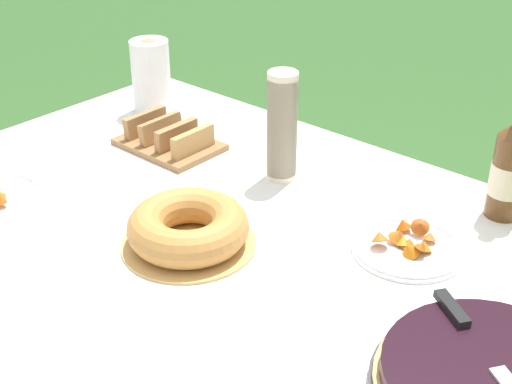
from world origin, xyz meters
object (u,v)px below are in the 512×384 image
Objects in this scene: cider_bottle_amber at (510,169)px; paper_towel_roll at (151,76)px; bundt_cake at (188,228)px; cup_stack at (282,127)px; bread_board at (169,139)px; snack_plate_left at (408,246)px; serving_knife at (487,354)px; berry_tart at (493,384)px.

cider_bottle_amber is 1.44× the size of paper_towel_roll.
cup_stack is (-0.05, 0.35, 0.09)m from bundt_cake.
cup_stack is at bearing 10.81° from bread_board.
cup_stack is 1.03× the size of bread_board.
cider_bottle_amber reaches higher than bread_board.
snack_plate_left is at bearing -1.35° from bread_board.
serving_knife is at bearing -15.03° from bread_board.
berry_tart is 1.23× the size of cider_bottle_amber.
paper_towel_roll is (-0.59, 0.43, 0.06)m from bundt_cake.
serving_knife is 0.38m from snack_plate_left.
paper_towel_roll is at bearing 143.92° from bundt_cake.
cider_bottle_amber is (0.43, 0.54, 0.07)m from bundt_cake.
serving_knife is at bearing -18.54° from paper_towel_roll.
snack_plate_left is (-0.30, 0.27, -0.02)m from berry_tart.
cider_bottle_amber is 1.34× the size of snack_plate_left.
berry_tart is 0.58m from cider_bottle_amber.
cider_bottle_amber reaches higher than paper_towel_roll.
bundt_cake is 1.32× the size of paper_towel_roll.
bundt_cake reaches higher than bread_board.
paper_towel_roll is at bearing 147.39° from bread_board.
cider_bottle_amber is at bearing 51.24° from bundt_cake.
bundt_cake is 1.04× the size of cup_stack.
berry_tart is 0.05m from serving_knife.
bundt_cake is 0.74m from paper_towel_roll.
serving_knife is 1.42× the size of snack_plate_left.
snack_plate_left is 1.07× the size of paper_towel_roll.
berry_tart is at bearing -18.89° from paper_towel_roll.
cider_bottle_amber is at bearing 145.73° from serving_knife.
bundt_cake is 0.69m from cider_bottle_amber.
cup_stack reaches higher than serving_knife.
berry_tart is at bearing 0.00° from serving_knife.
berry_tart is at bearing -26.48° from cup_stack.
bread_board is (-0.80, -0.24, -0.09)m from cider_bottle_amber.
cup_stack is at bearing 97.45° from bundt_cake.
serving_knife is 0.63m from bundt_cake.
serving_knife is 1.24× the size of bread_board.
cup_stack is at bearing -159.12° from cider_bottle_amber.
bread_board is (-1.00, 0.27, -0.04)m from serving_knife.
paper_towel_roll reaches higher than bread_board.
bundt_cake is (-0.65, -0.01, 0.01)m from berry_tart.
cup_stack is 0.42m from snack_plate_left.
serving_knife is at bearing -68.92° from cider_bottle_amber.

